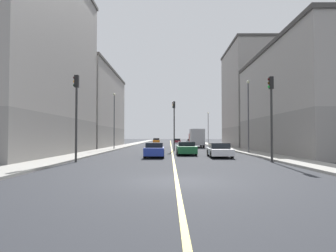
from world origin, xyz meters
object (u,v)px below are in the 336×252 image
(car_teal, at_px, (191,142))
(car_green, at_px, (186,148))
(building_right_corner, at_px, (25,57))
(traffic_light_median_far, at_px, (174,119))
(traffic_light_left_near, at_px, (271,107))
(car_white, at_px, (220,150))
(building_left_near, at_px, (305,101))
(box_truck, at_px, (196,138))
(street_lamp_right_near, at_px, (114,115))
(car_maroon, at_px, (177,141))
(building_left_mid, at_px, (254,97))
(car_orange, at_px, (156,141))
(car_blue, at_px, (154,150))
(building_right_midblock, at_px, (89,109))
(traffic_light_right_near, at_px, (76,106))
(street_lamp_left_near, at_px, (248,109))
(street_lamp_left_far, at_px, (208,125))

(car_teal, height_order, car_green, car_green)
(building_right_corner, bearing_deg, traffic_light_median_far, 35.48)
(building_right_corner, bearing_deg, traffic_light_left_near, -18.85)
(building_right_corner, relative_size, car_green, 4.90)
(car_white, relative_size, car_green, 1.00)
(building_left_near, relative_size, traffic_light_median_far, 3.57)
(car_green, xyz_separation_m, box_truck, (2.92, 21.08, 0.98))
(traffic_light_left_near, relative_size, street_lamp_right_near, 0.80)
(building_left_near, bearing_deg, car_white, -150.66)
(traffic_light_median_far, bearing_deg, car_maroon, 88.03)
(building_left_mid, relative_size, car_maroon, 4.21)
(building_right_corner, xyz_separation_m, traffic_light_left_near, (21.74, -7.42, -5.66))
(building_left_mid, bearing_deg, car_orange, 122.54)
(car_teal, bearing_deg, box_truck, -90.58)
(car_teal, bearing_deg, car_blue, -98.52)
(building_right_midblock, bearing_deg, car_maroon, 59.74)
(traffic_light_median_far, distance_m, car_maroon, 41.74)
(building_right_corner, bearing_deg, car_orange, 78.59)
(building_right_corner, height_order, box_truck, building_right_corner)
(car_blue, bearing_deg, street_lamp_right_near, 112.74)
(box_truck, bearing_deg, traffic_light_median_far, -108.62)
(building_left_near, relative_size, traffic_light_right_near, 3.64)
(building_left_mid, bearing_deg, car_maroon, 114.46)
(building_right_midblock, distance_m, box_truck, 19.68)
(building_left_near, relative_size, box_truck, 3.36)
(traffic_light_right_near, bearing_deg, traffic_light_median_far, 67.55)
(traffic_light_left_near, xyz_separation_m, car_maroon, (-5.42, 59.59, -3.41))
(building_left_mid, bearing_deg, traffic_light_right_near, -124.85)
(traffic_light_median_far, relative_size, car_white, 1.42)
(street_lamp_left_near, bearing_deg, street_lamp_right_near, 147.82)
(car_teal, bearing_deg, car_green, -94.73)
(street_lamp_left_near, bearing_deg, car_teal, 95.82)
(building_left_mid, relative_size, building_right_corner, 0.79)
(street_lamp_left_near, height_order, street_lamp_right_near, street_lamp_right_near)
(building_left_mid, height_order, street_lamp_left_far, building_left_mid)
(building_left_mid, distance_m, car_blue, 31.84)
(traffic_light_median_far, xyz_separation_m, street_lamp_left_near, (7.86, -7.69, 0.63))
(traffic_light_right_near, height_order, car_maroon, traffic_light_right_near)
(traffic_light_left_near, distance_m, traffic_light_median_far, 19.29)
(box_truck, bearing_deg, building_right_corner, -129.95)
(building_right_midblock, xyz_separation_m, car_white, (18.83, -26.22, -6.18))
(car_green, distance_m, car_blue, 4.87)
(building_right_midblock, bearing_deg, street_lamp_left_near, -43.08)
(street_lamp_right_near, xyz_separation_m, car_white, (12.38, -15.19, -4.23))
(building_left_mid, distance_m, traffic_light_right_near, 38.39)
(building_right_midblock, height_order, street_lamp_left_near, building_right_midblock)
(traffic_light_left_near, xyz_separation_m, street_lamp_left_near, (1.02, 10.34, 0.78))
(building_right_midblock, bearing_deg, box_truck, -4.85)
(car_blue, bearing_deg, car_maroon, 86.44)
(car_white, bearing_deg, car_maroon, 92.65)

